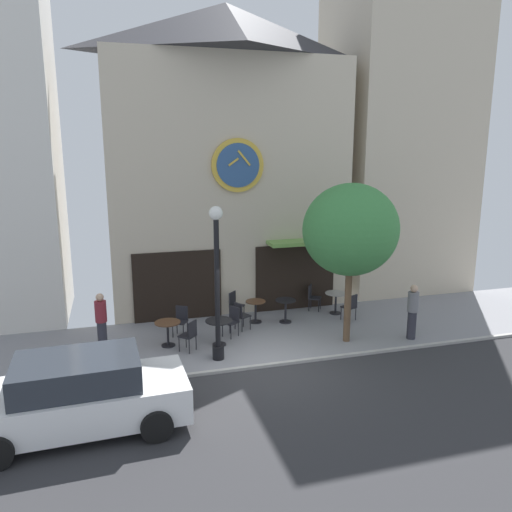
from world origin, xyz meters
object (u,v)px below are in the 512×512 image
Objects in this scene: cafe_table_leftmost at (219,327)px; cafe_chair_under_awning at (190,333)px; street_lamp at (217,284)px; cafe_chair_outer at (351,305)px; cafe_table_center_right at (256,308)px; parked_car_white at (79,395)px; cafe_table_center_left at (168,329)px; cafe_chair_facing_street at (181,319)px; street_tree at (351,230)px; cafe_chair_near_tree at (232,319)px; cafe_table_near_curb at (336,299)px; pedestrian_grey at (413,311)px; cafe_chair_corner at (241,314)px; cafe_chair_curbside at (235,303)px; pedestrian_maroon at (101,321)px; cafe_chair_mid_row at (313,295)px; cafe_table_rightmost at (286,307)px.

cafe_table_leftmost is 0.91m from cafe_chair_under_awning.
cafe_chair_outer is (4.82, 1.76, -1.58)m from street_lamp.
cafe_table_leftmost is 1.08× the size of cafe_table_center_right.
street_lamp is at bearing -125.42° from cafe_table_center_right.
cafe_table_center_left is at bearing 60.65° from parked_car_white.
street_tree is at bearing -21.37° from cafe_chair_facing_street.
cafe_chair_under_awning is 1.64m from cafe_chair_near_tree.
cafe_chair_near_tree is at bearing -165.32° from cafe_table_near_curb.
street_tree is 3.16m from pedestrian_grey.
cafe_chair_facing_street is 1.00× the size of cafe_chair_near_tree.
street_tree is 3.74m from cafe_table_near_curb.
parked_car_white is (-9.25, -2.44, -0.10)m from pedestrian_grey.
cafe_table_center_right is 0.81× the size of cafe_chair_near_tree.
street_lamp is at bearing 37.50° from parked_car_white.
street_lamp reaches higher than cafe_chair_corner.
street_lamp is 1.83m from cafe_table_leftmost.
cafe_chair_curbside reaches higher than cafe_table_near_curb.
cafe_chair_corner is (-3.54, -0.63, -0.01)m from cafe_table_near_curb.
cafe_chair_outer is at bearing 20.11° from street_lamp.
cafe_chair_outer is 1.00× the size of cafe_chair_under_awning.
cafe_table_leftmost is 2.33m from cafe_chair_curbside.
pedestrian_grey is (4.09, -2.65, 0.37)m from cafe_table_center_right.
pedestrian_maroon reaches higher than cafe_table_center_left.
cafe_table_leftmost is at bearing -159.91° from cafe_table_near_curb.
cafe_table_leftmost is 0.80m from cafe_chair_near_tree.
cafe_chair_outer is 0.21× the size of parked_car_white.
cafe_chair_mid_row is at bearing 19.42° from cafe_table_center_left.
cafe_chair_curbside is at bearing 150.72° from cafe_table_rightmost.
cafe_table_near_curb is 3.00m from pedestrian_grey.
cafe_chair_outer reaches higher than cafe_table_center_right.
cafe_table_center_right reaches higher than cafe_table_center_left.
cafe_chair_near_tree is 5.87m from parked_car_white.
parked_car_white reaches higher than cafe_chair_curbside.
cafe_table_rightmost is 1.03× the size of cafe_table_near_curb.
cafe_table_near_curb is 3.59m from cafe_chair_corner.
cafe_table_center_right is at bearing 133.27° from street_tree.
street_tree is 4.06m from cafe_chair_mid_row.
street_lamp reaches higher than cafe_chair_under_awning.
cafe_chair_under_awning reaches higher than cafe_table_leftmost.
cafe_chair_under_awning is at bearing -128.59° from cafe_chair_curbside.
cafe_chair_outer is (4.59, 0.82, -0.03)m from cafe_table_leftmost.
cafe_chair_near_tree is (-3.15, 1.34, -2.80)m from street_tree.
cafe_chair_outer is at bearing 3.09° from cafe_chair_near_tree.
street_lamp is 5.99m from pedestrian_grey.
cafe_table_rightmost is 0.85× the size of cafe_chair_corner.
street_lamp is 5.43× the size of cafe_table_rightmost.
cafe_chair_curbside is (-2.82, -0.08, 0.00)m from cafe_chair_mid_row.
street_tree reaches higher than cafe_table_center_left.
cafe_chair_outer is 1.00× the size of cafe_chair_curbside.
cafe_table_leftmost is (-3.69, 0.74, -2.77)m from street_tree.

